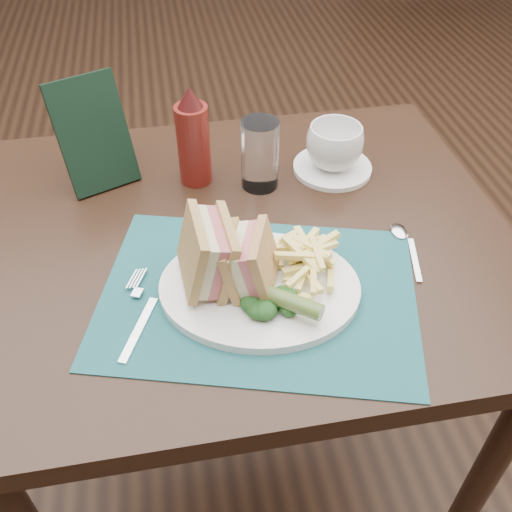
{
  "coord_description": "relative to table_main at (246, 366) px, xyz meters",
  "views": [
    {
      "loc": [
        -0.11,
        -1.22,
        1.37
      ],
      "look_at": [
        0.0,
        -0.61,
        0.8
      ],
      "focal_mm": 40.0,
      "sensor_mm": 36.0,
      "label": 1
    }
  ],
  "objects": [
    {
      "name": "floor",
      "position": [
        0.0,
        0.5,
        -0.38
      ],
      "size": [
        7.0,
        7.0,
        0.0
      ],
      "primitive_type": "plane",
      "color": "black",
      "rests_on": "ground"
    },
    {
      "name": "table_main",
      "position": [
        0.0,
        0.0,
        0.0
      ],
      "size": [
        0.9,
        0.75,
        0.75
      ],
      "primitive_type": null,
      "color": "black",
      "rests_on": "ground"
    },
    {
      "name": "placemat",
      "position": [
        -0.0,
        -0.15,
        0.38
      ],
      "size": [
        0.54,
        0.45,
        0.0
      ],
      "primitive_type": "cube",
      "rotation": [
        0.0,
        0.0,
        -0.28
      ],
      "color": "#1A5054",
      "rests_on": "table_main"
    },
    {
      "name": "plate",
      "position": [
        0.0,
        -0.14,
        0.38
      ],
      "size": [
        0.34,
        0.3,
        0.01
      ],
      "primitive_type": null,
      "rotation": [
        0.0,
        0.0,
        -0.21
      ],
      "color": "white",
      "rests_on": "placemat"
    },
    {
      "name": "sandwich_half_a",
      "position": [
        -0.09,
        -0.12,
        0.45
      ],
      "size": [
        0.09,
        0.12,
        0.11
      ],
      "primitive_type": null,
      "rotation": [
        0.0,
        0.24,
        0.07
      ],
      "color": "tan",
      "rests_on": "plate"
    },
    {
      "name": "sandwich_half_b",
      "position": [
        -0.03,
        -0.13,
        0.44
      ],
      "size": [
        0.1,
        0.12,
        0.1
      ],
      "primitive_type": null,
      "rotation": [
        0.0,
        -0.24,
        -0.34
      ],
      "color": "tan",
      "rests_on": "plate"
    },
    {
      "name": "kale_garnish",
      "position": [
        0.0,
        -0.2,
        0.41
      ],
      "size": [
        0.11,
        0.08,
        0.03
      ],
      "primitive_type": null,
      "color": "#143714",
      "rests_on": "plate"
    },
    {
      "name": "pickle_spear",
      "position": [
        0.02,
        -0.2,
        0.41
      ],
      "size": [
        0.11,
        0.09,
        0.03
      ],
      "primitive_type": "cylinder",
      "rotation": [
        1.54,
        0.0,
        0.9
      ],
      "color": "#435E24",
      "rests_on": "plate"
    },
    {
      "name": "fries_pile",
      "position": [
        0.07,
        -0.12,
        0.42
      ],
      "size": [
        0.18,
        0.2,
        0.05
      ],
      "primitive_type": null,
      "color": "#FFEB7F",
      "rests_on": "plate"
    },
    {
      "name": "fork",
      "position": [
        -0.18,
        -0.16,
        0.38
      ],
      "size": [
        0.1,
        0.17,
        0.01
      ],
      "primitive_type": null,
      "rotation": [
        0.0,
        0.0,
        -0.41
      ],
      "color": "silver",
      "rests_on": "placemat"
    },
    {
      "name": "spoon",
      "position": [
        0.26,
        -0.09,
        0.38
      ],
      "size": [
        0.07,
        0.15,
        0.01
      ],
      "primitive_type": null,
      "rotation": [
        0.0,
        0.0,
        -0.24
      ],
      "color": "silver",
      "rests_on": "table_main"
    },
    {
      "name": "saucer",
      "position": [
        0.2,
        0.15,
        0.38
      ],
      "size": [
        0.17,
        0.17,
        0.01
      ],
      "primitive_type": "cylinder",
      "rotation": [
        0.0,
        0.0,
        0.15
      ],
      "color": "white",
      "rests_on": "table_main"
    },
    {
      "name": "coffee_cup",
      "position": [
        0.2,
        0.15,
        0.43
      ],
      "size": [
        0.13,
        0.13,
        0.08
      ],
      "primitive_type": "imported",
      "rotation": [
        0.0,
        0.0,
        0.24
      ],
      "color": "white",
      "rests_on": "saucer"
    },
    {
      "name": "drinking_glass",
      "position": [
        0.05,
        0.13,
        0.44
      ],
      "size": [
        0.09,
        0.09,
        0.13
      ],
      "primitive_type": "cylinder",
      "rotation": [
        0.0,
        0.0,
        0.38
      ],
      "color": "white",
      "rests_on": "table_main"
    },
    {
      "name": "ketchup_bottle",
      "position": [
        -0.06,
        0.17,
        0.47
      ],
      "size": [
        0.06,
        0.06,
        0.19
      ],
      "primitive_type": null,
      "rotation": [
        0.0,
        0.0,
        0.02
      ],
      "color": "#5C140F",
      "rests_on": "table_main"
    },
    {
      "name": "check_presenter",
      "position": [
        -0.24,
        0.19,
        0.47
      ],
      "size": [
        0.14,
        0.12,
        0.2
      ],
      "primitive_type": "cube",
      "rotation": [
        -0.31,
        0.0,
        0.4
      ],
      "color": "black",
      "rests_on": "table_main"
    }
  ]
}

